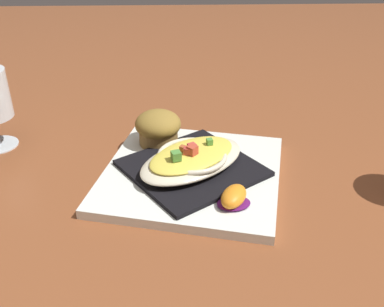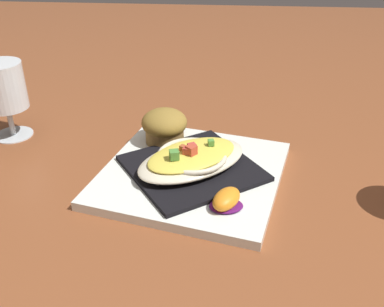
# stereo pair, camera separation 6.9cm
# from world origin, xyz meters

# --- Properties ---
(ground_plane) EXTENTS (2.60, 2.60, 0.00)m
(ground_plane) POSITION_xyz_m (0.00, 0.00, 0.00)
(ground_plane) COLOR brown
(square_plate) EXTENTS (0.33, 0.33, 0.01)m
(square_plate) POSITION_xyz_m (0.00, 0.00, 0.01)
(square_plate) COLOR white
(square_plate) RESTS_ON ground_plane
(folded_napkin) EXTENTS (0.26, 0.25, 0.01)m
(folded_napkin) POSITION_xyz_m (0.00, 0.00, 0.02)
(folded_napkin) COLOR black
(folded_napkin) RESTS_ON square_plate
(gratin_dish) EXTENTS (0.21, 0.20, 0.04)m
(gratin_dish) POSITION_xyz_m (-0.00, -0.00, 0.04)
(gratin_dish) COLOR beige
(gratin_dish) RESTS_ON folded_napkin
(muffin) EXTENTS (0.08, 0.08, 0.06)m
(muffin) POSITION_xyz_m (-0.06, 0.09, 0.05)
(muffin) COLOR olive
(muffin) RESTS_ON square_plate
(orange_garnish) EXTENTS (0.05, 0.06, 0.02)m
(orange_garnish) POSITION_xyz_m (0.06, -0.09, 0.03)
(orange_garnish) COLOR #55155C
(orange_garnish) RESTS_ON square_plate
(stemmed_glass) EXTENTS (0.08, 0.08, 0.14)m
(stemmed_glass) POSITION_xyz_m (-0.35, 0.12, 0.09)
(stemmed_glass) COLOR white
(stemmed_glass) RESTS_ON ground_plane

